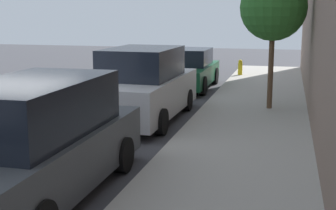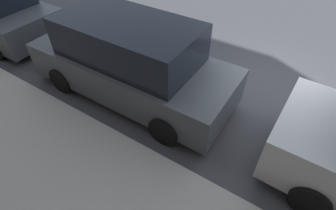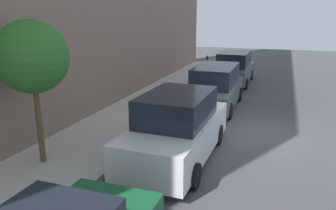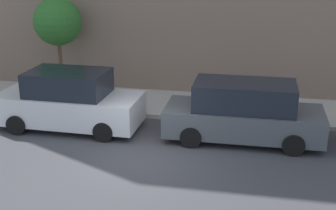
{
  "view_description": "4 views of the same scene",
  "coord_description": "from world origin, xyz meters",
  "px_view_note": "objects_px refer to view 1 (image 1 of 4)",
  "views": [
    {
      "loc": [
        5.96,
        -9.09,
        2.91
      ],
      "look_at": [
        3.54,
        0.26,
        1.0
      ],
      "focal_mm": 50.0,
      "sensor_mm": 36.0,
      "label": 1
    },
    {
      "loc": [
        5.96,
        0.67,
        4.31
      ],
      "look_at": [
        3.01,
        -1.23,
        1.0
      ],
      "focal_mm": 28.0,
      "sensor_mm": 36.0,
      "label": 2
    },
    {
      "loc": [
        -0.61,
        11.47,
        4.13
      ],
      "look_at": [
        3.11,
        0.94,
        1.0
      ],
      "focal_mm": 35.0,
      "sensor_mm": 36.0,
      "label": 3
    },
    {
      "loc": [
        -11.79,
        -3.19,
        5.81
      ],
      "look_at": [
        2.2,
        -0.37,
        1.0
      ],
      "focal_mm": 50.0,
      "sensor_mm": 36.0,
      "label": 4
    }
  ],
  "objects_px": {
    "parked_suv_third": "(143,86)",
    "street_tree": "(273,8)",
    "fire_hydrant": "(240,67)",
    "parked_sedan_fourth": "(188,70)",
    "parked_minivan_second": "(35,142)"
  },
  "relations": [
    {
      "from": "parked_suv_third",
      "to": "street_tree",
      "type": "xyz_separation_m",
      "value": [
        3.35,
        1.75,
        2.11
      ]
    },
    {
      "from": "parked_suv_third",
      "to": "fire_hydrant",
      "type": "distance_m",
      "value": 9.29
    },
    {
      "from": "parked_suv_third",
      "to": "parked_sedan_fourth",
      "type": "xyz_separation_m",
      "value": [
        0.05,
        5.68,
        -0.21
      ]
    },
    {
      "from": "parked_minivan_second",
      "to": "parked_sedan_fourth",
      "type": "distance_m",
      "value": 11.46
    },
    {
      "from": "parked_suv_third",
      "to": "fire_hydrant",
      "type": "xyz_separation_m",
      "value": [
        1.73,
        9.11,
        -0.44
      ]
    },
    {
      "from": "street_tree",
      "to": "fire_hydrant",
      "type": "relative_size",
      "value": 5.59
    },
    {
      "from": "parked_minivan_second",
      "to": "parked_suv_third",
      "type": "relative_size",
      "value": 1.01
    },
    {
      "from": "parked_sedan_fourth",
      "to": "fire_hydrant",
      "type": "distance_m",
      "value": 3.83
    },
    {
      "from": "parked_suv_third",
      "to": "parked_sedan_fourth",
      "type": "height_order",
      "value": "parked_suv_third"
    },
    {
      "from": "parked_suv_third",
      "to": "parked_sedan_fourth",
      "type": "bearing_deg",
      "value": 89.45
    },
    {
      "from": "street_tree",
      "to": "parked_sedan_fourth",
      "type": "bearing_deg",
      "value": 129.94
    },
    {
      "from": "parked_sedan_fourth",
      "to": "parked_suv_third",
      "type": "bearing_deg",
      "value": -90.55
    },
    {
      "from": "parked_minivan_second",
      "to": "parked_suv_third",
      "type": "bearing_deg",
      "value": 90.57
    },
    {
      "from": "parked_minivan_second",
      "to": "parked_sedan_fourth",
      "type": "relative_size",
      "value": 1.09
    },
    {
      "from": "street_tree",
      "to": "parked_suv_third",
      "type": "bearing_deg",
      "value": -152.47
    }
  ]
}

